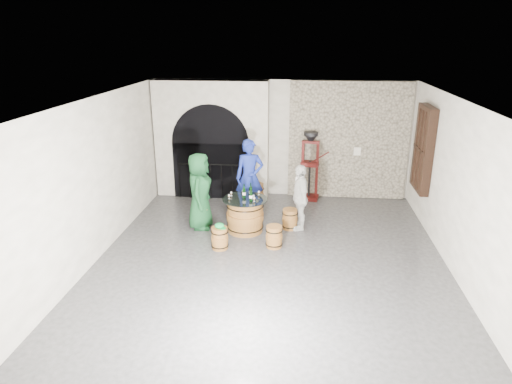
# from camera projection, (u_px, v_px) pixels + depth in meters

# --- Properties ---
(ground) EXTENTS (8.00, 8.00, 0.00)m
(ground) POSITION_uv_depth(u_px,v_px,m) (271.00, 259.00, 9.31)
(ground) COLOR #2F2F31
(ground) RESTS_ON ground
(wall_back) EXTENTS (8.00, 0.00, 8.00)m
(wall_back) POSITION_uv_depth(u_px,v_px,m) (282.00, 139.00, 12.54)
(wall_back) COLOR silver
(wall_back) RESTS_ON ground
(wall_front) EXTENTS (8.00, 0.00, 8.00)m
(wall_front) POSITION_uv_depth(u_px,v_px,m) (246.00, 297.00, 5.02)
(wall_front) COLOR silver
(wall_front) RESTS_ON ground
(wall_left) EXTENTS (0.00, 8.00, 8.00)m
(wall_left) POSITION_uv_depth(u_px,v_px,m) (97.00, 179.00, 9.12)
(wall_left) COLOR silver
(wall_left) RESTS_ON ground
(wall_right) EXTENTS (0.00, 8.00, 8.00)m
(wall_right) POSITION_uv_depth(u_px,v_px,m) (460.00, 190.00, 8.44)
(wall_right) COLOR silver
(wall_right) RESTS_ON ground
(ceiling) EXTENTS (8.00, 8.00, 0.00)m
(ceiling) POSITION_uv_depth(u_px,v_px,m) (272.00, 101.00, 8.25)
(ceiling) COLOR beige
(ceiling) RESTS_ON wall_back
(stone_facing_panel) EXTENTS (3.20, 0.12, 3.18)m
(stone_facing_panel) POSITION_uv_depth(u_px,v_px,m) (348.00, 141.00, 12.31)
(stone_facing_panel) COLOR #AB9F88
(stone_facing_panel) RESTS_ON ground
(arched_opening) EXTENTS (3.10, 0.60, 3.19)m
(arched_opening) POSITION_uv_depth(u_px,v_px,m) (212.00, 140.00, 12.48)
(arched_opening) COLOR silver
(arched_opening) RESTS_ON ground
(shuttered_window) EXTENTS (0.23, 1.10, 2.00)m
(shuttered_window) POSITION_uv_depth(u_px,v_px,m) (423.00, 149.00, 10.64)
(shuttered_window) COLOR black
(shuttered_window) RESTS_ON wall_right
(barrel_table) EXTENTS (1.04, 1.04, 0.80)m
(barrel_table) POSITION_uv_depth(u_px,v_px,m) (245.00, 215.00, 10.49)
(barrel_table) COLOR #935B2A
(barrel_table) RESTS_ON ground
(barrel_stool_left) EXTENTS (0.37, 0.37, 0.48)m
(barrel_stool_left) POSITION_uv_depth(u_px,v_px,m) (202.00, 218.00, 10.75)
(barrel_stool_left) COLOR #935B2A
(barrel_stool_left) RESTS_ON ground
(barrel_stool_far) EXTENTS (0.37, 0.37, 0.48)m
(barrel_stool_far) POSITION_uv_depth(u_px,v_px,m) (249.00, 205.00, 11.53)
(barrel_stool_far) COLOR #935B2A
(barrel_stool_far) RESTS_ON ground
(barrel_stool_right) EXTENTS (0.37, 0.37, 0.48)m
(barrel_stool_right) POSITION_uv_depth(u_px,v_px,m) (290.00, 219.00, 10.67)
(barrel_stool_right) COLOR #935B2A
(barrel_stool_right) RESTS_ON ground
(barrel_stool_near_right) EXTENTS (0.37, 0.37, 0.48)m
(barrel_stool_near_right) POSITION_uv_depth(u_px,v_px,m) (274.00, 237.00, 9.75)
(barrel_stool_near_right) COLOR #935B2A
(barrel_stool_near_right) RESTS_ON ground
(barrel_stool_near_left) EXTENTS (0.37, 0.37, 0.48)m
(barrel_stool_near_left) POSITION_uv_depth(u_px,v_px,m) (220.00, 238.00, 9.67)
(barrel_stool_near_left) COLOR #935B2A
(barrel_stool_near_left) RESTS_ON ground
(green_cap) EXTENTS (0.25, 0.20, 0.11)m
(green_cap) POSITION_uv_depth(u_px,v_px,m) (220.00, 226.00, 9.58)
(green_cap) COLOR #0D9338
(green_cap) RESTS_ON barrel_stool_near_left
(person_green) EXTENTS (0.60, 0.90, 1.81)m
(person_green) POSITION_uv_depth(u_px,v_px,m) (200.00, 191.00, 10.53)
(person_green) COLOR #134722
(person_green) RESTS_ON ground
(person_blue) EXTENTS (0.76, 0.56, 1.91)m
(person_blue) POSITION_uv_depth(u_px,v_px,m) (250.00, 177.00, 11.38)
(person_blue) COLOR navy
(person_blue) RESTS_ON ground
(person_white) EXTENTS (0.60, 0.98, 1.55)m
(person_white) POSITION_uv_depth(u_px,v_px,m) (300.00, 197.00, 10.52)
(person_white) COLOR silver
(person_white) RESTS_ON ground
(wine_bottle_left) EXTENTS (0.08, 0.08, 0.32)m
(wine_bottle_left) POSITION_uv_depth(u_px,v_px,m) (244.00, 192.00, 10.38)
(wine_bottle_left) COLOR black
(wine_bottle_left) RESTS_ON barrel_table
(wine_bottle_center) EXTENTS (0.08, 0.08, 0.32)m
(wine_bottle_center) POSITION_uv_depth(u_px,v_px,m) (251.00, 195.00, 10.18)
(wine_bottle_center) COLOR black
(wine_bottle_center) RESTS_ON barrel_table
(wine_bottle_right) EXTENTS (0.08, 0.08, 0.32)m
(wine_bottle_right) POSITION_uv_depth(u_px,v_px,m) (251.00, 191.00, 10.48)
(wine_bottle_right) COLOR black
(wine_bottle_right) RESTS_ON barrel_table
(tasting_glass_a) EXTENTS (0.05, 0.05, 0.10)m
(tasting_glass_a) POSITION_uv_depth(u_px,v_px,m) (229.00, 197.00, 10.35)
(tasting_glass_a) COLOR #B25A22
(tasting_glass_a) RESTS_ON barrel_table
(tasting_glass_b) EXTENTS (0.05, 0.05, 0.10)m
(tasting_glass_b) POSITION_uv_depth(u_px,v_px,m) (254.00, 197.00, 10.33)
(tasting_glass_b) COLOR #B25A22
(tasting_glass_b) RESTS_ON barrel_table
(tasting_glass_c) EXTENTS (0.05, 0.05, 0.10)m
(tasting_glass_c) POSITION_uv_depth(u_px,v_px,m) (243.00, 192.00, 10.63)
(tasting_glass_c) COLOR #B25A22
(tasting_glass_c) RESTS_ON barrel_table
(tasting_glass_d) EXTENTS (0.05, 0.05, 0.10)m
(tasting_glass_d) POSITION_uv_depth(u_px,v_px,m) (259.00, 193.00, 10.59)
(tasting_glass_d) COLOR #B25A22
(tasting_glass_d) RESTS_ON barrel_table
(tasting_glass_e) EXTENTS (0.05, 0.05, 0.10)m
(tasting_glass_e) POSITION_uv_depth(u_px,v_px,m) (254.00, 199.00, 10.18)
(tasting_glass_e) COLOR #B25A22
(tasting_glass_e) RESTS_ON barrel_table
(tasting_glass_f) EXTENTS (0.05, 0.05, 0.10)m
(tasting_glass_f) POSITION_uv_depth(u_px,v_px,m) (231.00, 194.00, 10.53)
(tasting_glass_f) COLOR #B25A22
(tasting_glass_f) RESTS_ON barrel_table
(side_barrel) EXTENTS (0.53, 0.53, 0.70)m
(side_barrel) POSITION_uv_depth(u_px,v_px,m) (254.00, 197.00, 11.80)
(side_barrel) COLOR #935B2A
(side_barrel) RESTS_ON ground
(corking_press) EXTENTS (0.79, 0.49, 1.88)m
(corking_press) POSITION_uv_depth(u_px,v_px,m) (310.00, 161.00, 12.30)
(corking_press) COLOR #4E120D
(corking_press) RESTS_ON ground
(control_box) EXTENTS (0.18, 0.10, 0.22)m
(control_box) POSITION_uv_depth(u_px,v_px,m) (357.00, 151.00, 12.29)
(control_box) COLOR silver
(control_box) RESTS_ON wall_back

